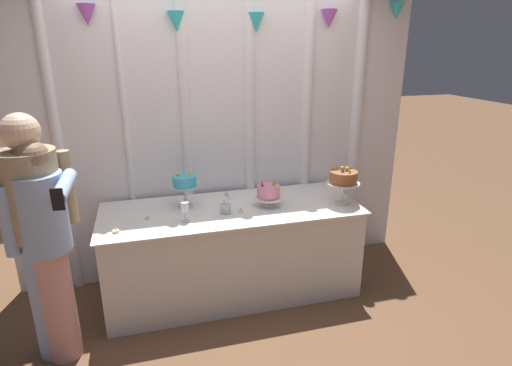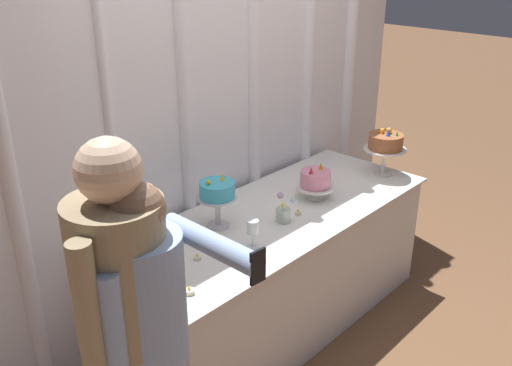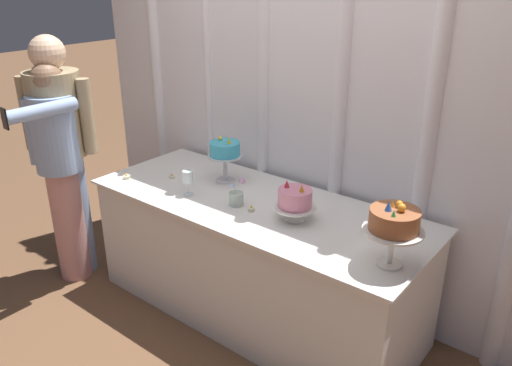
{
  "view_description": "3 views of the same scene",
  "coord_description": "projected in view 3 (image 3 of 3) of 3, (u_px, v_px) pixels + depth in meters",
  "views": [
    {
      "loc": [
        -0.65,
        -3.02,
        2.09
      ],
      "look_at": [
        0.21,
        0.08,
        0.99
      ],
      "focal_mm": 29.03,
      "sensor_mm": 36.0,
      "label": 1
    },
    {
      "loc": [
        -2.3,
        -1.84,
        2.3
      ],
      "look_at": [
        -0.11,
        0.17,
        0.99
      ],
      "focal_mm": 39.89,
      "sensor_mm": 36.0,
      "label": 2
    },
    {
      "loc": [
        1.73,
        -2.07,
        2.09
      ],
      "look_at": [
        -0.1,
        0.22,
        0.84
      ],
      "focal_mm": 36.01,
      "sensor_mm": 36.0,
      "label": 3
    }
  ],
  "objects": [
    {
      "name": "ground_plane",
      "position": [
        246.0,
        318.0,
        3.3
      ],
      "size": [
        24.0,
        24.0,
        0.0
      ],
      "primitive_type": "plane",
      "color": "brown"
    },
    {
      "name": "draped_curtain",
      "position": [
        310.0,
        95.0,
        3.15
      ],
      "size": [
        3.62,
        0.16,
        2.65
      ],
      "color": "white",
      "rests_on": "ground_plane"
    },
    {
      "name": "cake_table",
      "position": [
        256.0,
        259.0,
        3.22
      ],
      "size": [
        2.13,
        0.83,
        0.79
      ],
      "color": "white",
      "rests_on": "ground_plane"
    },
    {
      "name": "cake_display_leftmost",
      "position": [
        225.0,
        151.0,
        3.29
      ],
      "size": [
        0.22,
        0.22,
        0.31
      ],
      "color": "silver",
      "rests_on": "cake_table"
    },
    {
      "name": "cake_display_center",
      "position": [
        295.0,
        200.0,
        2.81
      ],
      "size": [
        0.24,
        0.24,
        0.22
      ],
      "color": "silver",
      "rests_on": "cake_table"
    },
    {
      "name": "cake_display_rightmost",
      "position": [
        394.0,
        222.0,
        2.34
      ],
      "size": [
        0.28,
        0.28,
        0.34
      ],
      "color": "silver",
      "rests_on": "cake_table"
    },
    {
      "name": "wine_glass",
      "position": [
        188.0,
        178.0,
        3.13
      ],
      "size": [
        0.06,
        0.06,
        0.16
      ],
      "color": "silver",
      "rests_on": "cake_table"
    },
    {
      "name": "flower_vase",
      "position": [
        237.0,
        196.0,
        3.01
      ],
      "size": [
        0.08,
        0.13,
        0.17
      ],
      "color": "#B2C1B2",
      "rests_on": "cake_table"
    },
    {
      "name": "tealight_far_left",
      "position": [
        127.0,
        177.0,
        3.4
      ],
      "size": [
        0.05,
        0.05,
        0.04
      ],
      "color": "beige",
      "rests_on": "cake_table"
    },
    {
      "name": "tealight_near_left",
      "position": [
        172.0,
        177.0,
        3.42
      ],
      "size": [
        0.04,
        0.04,
        0.03
      ],
      "color": "beige",
      "rests_on": "cake_table"
    },
    {
      "name": "tealight_near_right",
      "position": [
        251.0,
        209.0,
        2.95
      ],
      "size": [
        0.04,
        0.04,
        0.04
      ],
      "color": "beige",
      "rests_on": "cake_table"
    },
    {
      "name": "guest_man_pink_jacket",
      "position": [
        62.0,
        151.0,
        3.49
      ],
      "size": [
        0.47,
        0.47,
        1.7
      ],
      "color": "#93ADD6",
      "rests_on": "ground_plane"
    },
    {
      "name": "guest_girl_blue_dress",
      "position": [
        59.0,
        165.0,
        3.43
      ],
      "size": [
        0.45,
        0.59,
        1.54
      ],
      "color": "#D6938E",
      "rests_on": "ground_plane"
    }
  ]
}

